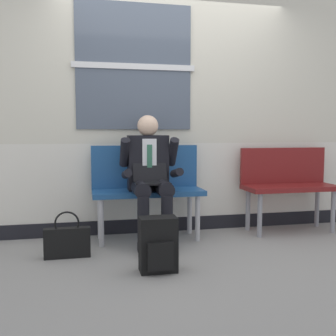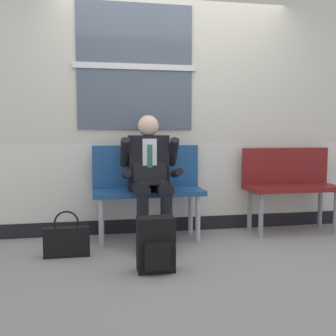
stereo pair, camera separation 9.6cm
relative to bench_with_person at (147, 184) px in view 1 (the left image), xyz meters
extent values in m
plane|color=gray|center=(0.33, -0.31, -0.57)|extent=(18.00, 18.00, 0.00)
cube|color=beige|center=(0.33, 0.28, 1.42)|extent=(6.89, 0.12, 2.02)
cube|color=silver|center=(0.33, 0.28, 0.00)|extent=(6.89, 0.12, 0.82)
cube|color=black|center=(0.33, 0.28, -0.49)|extent=(6.89, 0.14, 0.15)
cube|color=#4C5666|center=(-0.09, 0.21, 1.21)|extent=(1.21, 0.02, 1.31)
cube|color=silver|center=(-0.09, 0.20, 1.21)|extent=(1.29, 0.03, 0.06)
cube|color=navy|center=(0.00, -0.07, -0.08)|extent=(1.12, 0.42, 0.05)
cube|color=navy|center=(0.00, 0.11, 0.17)|extent=(1.12, 0.04, 0.44)
cylinder|color=#B7B7BC|center=(-0.48, -0.22, -0.33)|extent=(0.05, 0.05, 0.46)
cylinder|color=#B7B7BC|center=(-0.48, 0.08, -0.33)|extent=(0.05, 0.05, 0.46)
cylinder|color=#B7B7BC|center=(0.48, -0.22, -0.33)|extent=(0.05, 0.05, 0.46)
cylinder|color=#B7B7BC|center=(0.48, 0.08, -0.33)|extent=(0.05, 0.05, 0.46)
cube|color=maroon|center=(1.58, -0.07, -0.08)|extent=(1.02, 0.42, 0.05)
cube|color=maroon|center=(1.58, 0.11, 0.15)|extent=(1.02, 0.04, 0.41)
cylinder|color=gray|center=(1.15, -0.22, -0.33)|extent=(0.05, 0.05, 0.46)
cylinder|color=gray|center=(1.15, 0.08, -0.33)|extent=(0.05, 0.05, 0.46)
cylinder|color=gray|center=(2.01, -0.22, -0.33)|extent=(0.05, 0.05, 0.46)
cylinder|color=gray|center=(2.01, 0.08, -0.33)|extent=(0.05, 0.05, 0.46)
cylinder|color=black|center=(-0.11, -0.28, -0.01)|extent=(0.15, 0.40, 0.15)
cylinder|color=black|center=(-0.11, -0.47, -0.31)|extent=(0.11, 0.11, 0.51)
cube|color=black|center=(-0.11, -0.53, -0.53)|extent=(0.10, 0.26, 0.07)
cylinder|color=black|center=(0.11, -0.28, -0.01)|extent=(0.15, 0.40, 0.15)
cylinder|color=black|center=(0.11, -0.47, -0.31)|extent=(0.11, 0.11, 0.51)
cube|color=black|center=(0.11, -0.53, -0.53)|extent=(0.10, 0.26, 0.07)
cube|color=black|center=(0.00, -0.07, 0.22)|extent=(0.40, 0.18, 0.55)
cube|color=silver|center=(0.00, -0.17, 0.27)|extent=(0.14, 0.01, 0.39)
cube|color=#2D664C|center=(0.00, -0.18, 0.24)|extent=(0.05, 0.01, 0.33)
sphere|color=beige|center=(0.00, -0.07, 0.59)|extent=(0.21, 0.21, 0.21)
cylinder|color=black|center=(-0.24, -0.14, 0.33)|extent=(0.09, 0.25, 0.30)
cylinder|color=black|center=(-0.24, -0.31, 0.14)|extent=(0.08, 0.27, 0.12)
cylinder|color=black|center=(0.24, -0.14, 0.33)|extent=(0.09, 0.25, 0.30)
cylinder|color=black|center=(0.24, -0.31, 0.14)|extent=(0.08, 0.27, 0.12)
cube|color=black|center=(0.00, -0.31, 0.05)|extent=(0.33, 0.22, 0.02)
cube|color=black|center=(0.00, -0.18, 0.16)|extent=(0.33, 0.08, 0.21)
cube|color=black|center=(-0.07, -0.99, -0.35)|extent=(0.29, 0.17, 0.43)
cube|color=black|center=(-0.07, -1.10, -0.41)|extent=(0.20, 0.04, 0.22)
cube|color=black|center=(-0.79, -0.50, -0.43)|extent=(0.40, 0.08, 0.26)
torus|color=black|center=(-0.79, -0.50, -0.26)|extent=(0.21, 0.02, 0.21)
camera|label=1|loc=(-0.64, -3.95, 0.53)|focal=41.93mm
camera|label=2|loc=(-0.54, -3.97, 0.53)|focal=41.93mm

